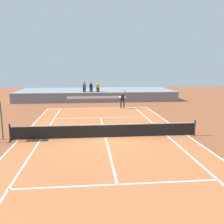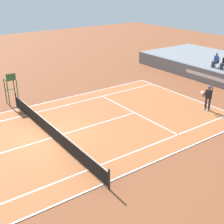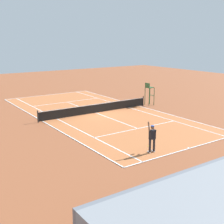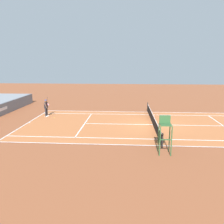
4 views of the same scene
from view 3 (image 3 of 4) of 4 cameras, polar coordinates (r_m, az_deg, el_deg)
name	(u,v)px [view 3 (image 3 of 4)]	position (r m, az deg, el deg)	size (l,w,h in m)	color
ground_plane	(96,113)	(29.78, -2.96, -0.23)	(80.00, 80.00, 0.00)	brown
court	(96,113)	(29.78, -2.96, -0.21)	(11.08, 23.88, 0.03)	#B76638
net	(96,108)	(29.66, -2.97, 0.75)	(11.98, 0.10, 1.07)	black
tennis_player	(152,138)	(19.49, 7.52, -4.82)	(0.79, 0.62, 2.08)	#232328
tennis_ball	(148,146)	(20.85, 6.72, -6.34)	(0.07, 0.07, 0.07)	#D1E533
umpire_chair	(149,91)	(33.43, 6.97, 3.94)	(0.77, 0.77, 2.44)	#2D562D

